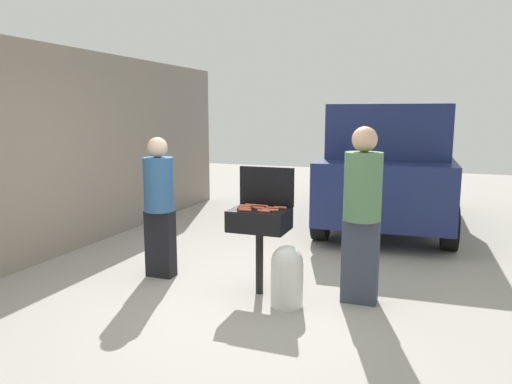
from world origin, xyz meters
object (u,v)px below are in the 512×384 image
Objects in this scene: hot_dog_3 at (280,208)px; hot_dog_1 at (273,208)px; person_left at (159,202)px; hot_dog_7 at (245,210)px; hot_dog_4 at (243,209)px; propane_tank at (287,275)px; hot_dog_11 at (258,208)px; hot_dog_2 at (245,208)px; hot_dog_12 at (268,210)px; hot_dog_9 at (264,211)px; hot_dog_0 at (261,209)px; bbq_grill at (260,223)px; hot_dog_5 at (262,206)px; hot_dog_13 at (246,206)px; hot_dog_6 at (245,207)px; parked_minivan at (390,164)px; person_right at (362,209)px; hot_dog_8 at (272,210)px; hot_dog_10 at (251,205)px.

hot_dog_1 is at bearing -144.99° from hot_dog_3.
hot_dog_7 is at bearing -14.90° from person_left.
propane_tank is (0.52, -0.14, -0.60)m from hot_dog_4.
hot_dog_3 is 1.00× the size of hot_dog_11.
hot_dog_4 is (-0.01, -0.04, 0.00)m from hot_dog_2.
hot_dog_1 is 0.28m from hot_dog_2.
hot_dog_1 is 0.31m from hot_dog_4.
hot_dog_9 is at bearing -121.38° from hot_dog_12.
hot_dog_0 is at bearing -37.58° from hot_dog_11.
person_left is at bearing 170.21° from hot_dog_9.
hot_dog_1 is at bearing 131.31° from propane_tank.
hot_dog_3 is 0.39m from hot_dog_7.
hot_dog_12 is (0.03, 0.05, 0.00)m from hot_dog_9.
bbq_grill is 0.21m from hot_dog_2.
hot_dog_13 is (-0.16, -0.05, 0.00)m from hot_dog_5.
hot_dog_6 is at bearing -148.63° from hot_dog_5.
hot_dog_3 is 1.00× the size of hot_dog_12.
hot_dog_13 is (-0.07, 0.22, 0.00)m from hot_dog_7.
parked_minivan reaches higher than hot_dog_3.
hot_dog_12 is (0.30, -0.10, 0.00)m from hot_dog_6.
hot_dog_0 is 0.15m from hot_dog_5.
hot_dog_0 is at bearing -142.69° from hot_dog_1.
person_right is at bearing 5.03° from hot_dog_6.
hot_dog_11 is (-0.11, 0.14, 0.00)m from hot_dog_9.
hot_dog_2 is 1.00× the size of hot_dog_13.
hot_dog_0 is at bearing -143.64° from hot_dog_3.
hot_dog_4 is (-0.15, -0.09, 0.15)m from bbq_grill.
hot_dog_8 is 1.43m from person_left.
hot_dog_5 is at bearing 31.37° from hot_dog_6.
hot_dog_12 is (0.26, -0.21, 0.00)m from hot_dog_10.
hot_dog_8 is (0.26, 0.09, 0.00)m from hot_dog_7.
hot_dog_0 is 0.21m from hot_dog_6.
propane_tank is at bearing -20.00° from hot_dog_2.
propane_tank is at bearing 20.27° from person_right.
hot_dog_10 reaches higher than bbq_grill.
hot_dog_11 is (0.16, -0.01, 0.00)m from hot_dog_6.
hot_dog_7 is at bearing -108.55° from hot_dog_5.
bbq_grill is at bearing -155.69° from hot_dog_1.
hot_dog_0 is 1.30m from person_left.
hot_dog_0 is 0.17m from hot_dog_2.
hot_dog_6 is at bearing 174.67° from hot_dog_11.
hot_dog_3 is at bearing 76.13° from parked_minivan.
hot_dog_4 is 0.27m from hot_dog_12.
person_left reaches higher than hot_dog_13.
hot_dog_0 is 1.00× the size of hot_dog_2.
hot_dog_8 is (0.29, -0.01, 0.00)m from hot_dog_2.
hot_dog_8 is at bearing -13.01° from hot_dog_0.
parked_minivan is (2.21, 3.80, 0.14)m from person_left.
hot_dog_7 is (-0.11, -0.14, 0.15)m from bbq_grill.
hot_dog_12 is at bearing 75.61° from parked_minivan.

